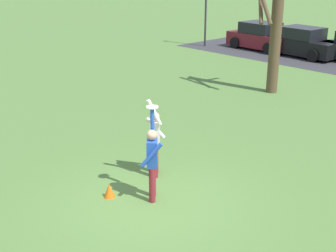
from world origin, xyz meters
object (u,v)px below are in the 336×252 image
Objects in this scene: bare_tree_tall at (276,23)px; person_catcher at (152,159)px; frisbee_disc at (152,107)px; person_defender at (155,138)px; parked_car_maroon at (261,37)px; field_cone_orange at (109,190)px; parked_car_black at (303,43)px; lamppost_by_lot at (206,3)px.

person_catcher is at bearing -69.75° from bare_tree_tall.
bare_tree_tall reaches higher than frisbee_disc.
frisbee_disc is at bearing 0.00° from person_defender.
bare_tree_tall is at bearing 151.12° from person_defender.
bare_tree_tall reaches higher than person_catcher.
parked_car_maroon is at bearing 119.14° from frisbee_disc.
parked_car_maroon reaches higher than field_cone_orange.
bare_tree_tall reaches higher than field_cone_orange.
field_cone_orange is (8.74, -17.52, -0.57)m from parked_car_maroon.
bare_tree_tall is at bearing -25.47° from person_catcher.
bare_tree_tall reaches higher than person_defender.
frisbee_disc reaches higher than field_cone_orange.
person_defender is 1.73m from field_cone_orange.
person_defender is 6.39× the size of field_cone_orange.
parked_car_maroon is (-9.31, 16.70, -1.37)m from frisbee_disc.
parked_car_black is (-5.76, 16.00, -0.25)m from person_defender.
person_catcher is 1.28m from field_cone_orange.
person_catcher is at bearing -56.75° from parked_car_maroon.
parked_car_black is at bearing 108.62° from field_cone_orange.
parked_car_maroon is 0.99× the size of lamppost_by_lot.
bare_tree_tall is at bearing -47.33° from parked_car_maroon.
parked_car_black is 18.49m from field_cone_orange.
parked_car_black reaches higher than field_cone_orange.
person_defender is 0.49× the size of parked_car_black.
person_catcher is 0.39× the size of bare_tree_tall.
person_defender is 0.49× the size of parked_car_maroon.
person_catcher is 1.02× the size of person_defender.
bare_tree_tall is (6.02, -7.50, 2.03)m from parked_car_maroon.
lamppost_by_lot is (-9.05, 5.86, -0.17)m from bare_tree_tall.
bare_tree_tall is 1.25× the size of lamppost_by_lot.
person_catcher is 7.91× the size of frisbee_disc.
field_cone_orange is at bearing -74.82° from bare_tree_tall.
frisbee_disc is 0.06× the size of lamppost_by_lot.
parked_car_black is at bearing -24.22° from person_catcher.
frisbee_disc reaches higher than parked_car_black.
bare_tree_tall is 10.78m from lamppost_by_lot.
person_catcher is at bearing -64.59° from parked_car_black.
bare_tree_tall is (3.18, -7.49, 2.03)m from parked_car_black.
person_defender reaches higher than parked_car_black.
frisbee_disc is 2.17m from field_cone_orange.
frisbee_disc is at bearing -56.94° from parked_car_maroon.
lamppost_by_lot is (-12.34, 15.07, 0.49)m from frisbee_disc.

